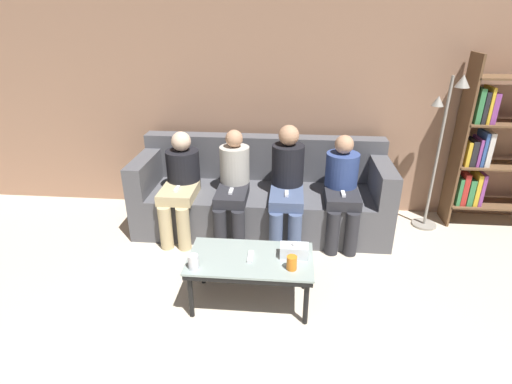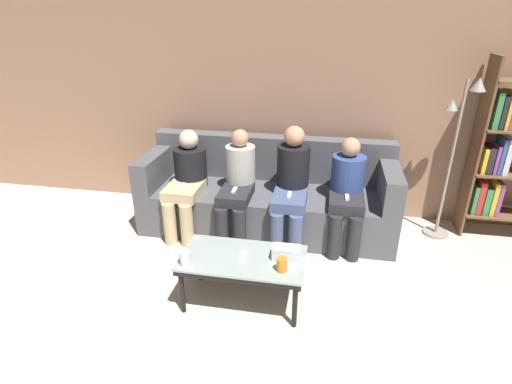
% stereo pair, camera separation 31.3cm
% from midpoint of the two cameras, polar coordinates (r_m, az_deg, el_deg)
% --- Properties ---
extents(wall_back, '(12.00, 0.06, 2.60)m').
position_cam_midpoint_polar(wall_back, '(4.52, -0.63, 13.20)').
color(wall_back, '#9E755B').
rests_on(wall_back, ground_plane).
extents(couch, '(2.64, 0.89, 0.94)m').
position_cam_midpoint_polar(couch, '(4.33, -1.25, -0.68)').
color(couch, '#515156').
rests_on(couch, ground_plane).
extents(coffee_table, '(0.98, 0.53, 0.42)m').
position_cam_midpoint_polar(coffee_table, '(3.18, -3.67, -10.06)').
color(coffee_table, '#8C9E99').
rests_on(coffee_table, ground_plane).
extents(cup_near_left, '(0.08, 0.08, 0.11)m').
position_cam_midpoint_polar(cup_near_left, '(2.99, 2.11, -10.16)').
color(cup_near_left, orange).
rests_on(cup_near_left, coffee_table).
extents(cup_near_right, '(0.08, 0.08, 0.11)m').
position_cam_midpoint_polar(cup_near_right, '(3.06, -11.90, -9.80)').
color(cup_near_right, silver).
rests_on(cup_near_right, coffee_table).
extents(tissue_box, '(0.22, 0.12, 0.13)m').
position_cam_midpoint_polar(tissue_box, '(3.14, 2.61, -8.43)').
color(tissue_box, silver).
rests_on(tissue_box, coffee_table).
extents(game_remote, '(0.04, 0.15, 0.02)m').
position_cam_midpoint_polar(game_remote, '(3.15, -3.70, -9.24)').
color(game_remote, white).
rests_on(game_remote, coffee_table).
extents(bookshelf, '(0.90, 0.32, 1.82)m').
position_cam_midpoint_polar(bookshelf, '(4.79, 28.75, 5.38)').
color(bookshelf, brown).
rests_on(bookshelf, ground_plane).
extents(standing_lamp, '(0.31, 0.26, 1.63)m').
position_cam_midpoint_polar(standing_lamp, '(4.43, 23.26, 7.01)').
color(standing_lamp, gray).
rests_on(standing_lamp, ground_plane).
extents(seated_person_left_end, '(0.34, 0.70, 1.08)m').
position_cam_midpoint_polar(seated_person_left_end, '(4.19, -12.80, 1.49)').
color(seated_person_left_end, tan).
rests_on(seated_person_left_end, ground_plane).
extents(seated_person_mid_left, '(0.31, 0.69, 1.11)m').
position_cam_midpoint_polar(seated_person_mid_left, '(4.05, -5.50, 1.20)').
color(seated_person_mid_left, '#28282D').
rests_on(seated_person_mid_left, ground_plane).
extents(seated_person_mid_right, '(0.33, 0.72, 1.17)m').
position_cam_midpoint_polar(seated_person_mid_right, '(3.99, 2.24, 1.51)').
color(seated_person_mid_right, '#47567A').
rests_on(seated_person_mid_right, ground_plane).
extents(seated_person_right_end, '(0.33, 0.65, 1.08)m').
position_cam_midpoint_polar(seated_person_right_end, '(4.02, 10.00, 0.75)').
color(seated_person_right_end, '#28282D').
rests_on(seated_person_right_end, ground_plane).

